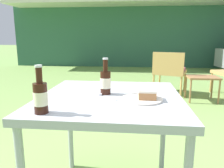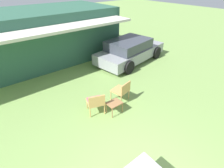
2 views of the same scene
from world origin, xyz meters
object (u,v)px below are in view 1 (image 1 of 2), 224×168
at_px(wicker_chair_cushioned, 170,70).
at_px(cola_bottle_near, 105,81).
at_px(patio_table, 110,107).
at_px(garden_side_table, 202,80).
at_px(cake_on_plate, 144,97).
at_px(cola_bottle_far, 41,96).

relative_size(wicker_chair_cushioned, cola_bottle_near, 3.70).
bearing_deg(patio_table, garden_side_table, 62.98).
bearing_deg(patio_table, cola_bottle_near, 135.66).
height_order(wicker_chair_cushioned, cola_bottle_near, cola_bottle_near).
xyz_separation_m(wicker_chair_cushioned, patio_table, (-0.82, -3.02, 0.20)).
relative_size(cake_on_plate, cola_bottle_near, 1.04).
relative_size(wicker_chair_cushioned, garden_side_table, 1.61).
height_order(garden_side_table, cola_bottle_far, cola_bottle_far).
distance_m(patio_table, cola_bottle_near, 0.16).
xyz_separation_m(patio_table, cola_bottle_near, (-0.03, 0.03, 0.15)).
relative_size(patio_table, cake_on_plate, 3.70).
distance_m(cake_on_plate, cola_bottle_far, 0.55).
distance_m(cake_on_plate, cola_bottle_near, 0.26).
bearing_deg(cola_bottle_near, garden_side_table, 62.10).
distance_m(wicker_chair_cushioned, cake_on_plate, 3.16).
bearing_deg(cola_bottle_far, garden_side_table, 61.32).
height_order(wicker_chair_cushioned, patio_table, wicker_chair_cushioned).
xyz_separation_m(cola_bottle_near, cola_bottle_far, (-0.25, -0.37, 0.00)).
height_order(cake_on_plate, cola_bottle_near, cola_bottle_near).
height_order(patio_table, cake_on_plate, cake_on_plate).
relative_size(cake_on_plate, cola_bottle_far, 1.04).
height_order(patio_table, cola_bottle_far, cola_bottle_far).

